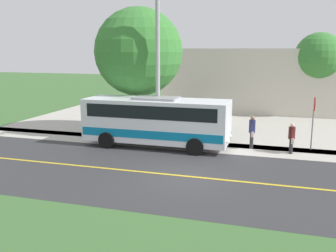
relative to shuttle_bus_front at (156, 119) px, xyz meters
name	(u,v)px	position (x,y,z in m)	size (l,w,h in m)	color
ground_plane	(185,176)	(4.51, 2.80, -1.52)	(120.00, 120.00, 0.00)	#3D6633
road_surface	(185,176)	(4.51, 2.80, -1.52)	(8.00, 100.00, 0.01)	#333335
sidewalk	(208,147)	(-0.69, 2.80, -1.52)	(2.40, 100.00, 0.01)	#B2ADA3
parking_lot_surface	(269,125)	(-7.89, 5.80, -1.52)	(14.00, 36.00, 0.01)	#B2ADA3
road_centre_line	(185,176)	(4.51, 2.80, -1.51)	(0.16, 100.00, 0.00)	gold
shuttle_bus_front	(156,119)	(0.00, 0.00, 0.00)	(2.67, 8.07, 2.75)	white
pedestrian_with_bags	(292,137)	(-0.63, 7.16, -0.67)	(0.72, 0.34, 1.60)	#262628
pedestrian_waiting	(252,131)	(-1.07, 5.11, -0.54)	(0.72, 0.34, 1.81)	#262628
stop_sign	(314,114)	(-1.59, 8.21, 0.44)	(0.76, 0.07, 2.88)	slate
street_light_pole	(157,57)	(-0.38, -0.06, 3.37)	(1.97, 0.24, 8.96)	#9E9EA3
parked_car_near	(210,110)	(-9.26, 1.26, -0.83)	(4.56, 2.34, 1.45)	white
tree_curbside	(139,52)	(-2.89, -2.11, 3.62)	(5.46, 5.46, 7.88)	brown
tree_lot_edge	(319,57)	(-12.89, 9.18, 3.18)	(3.80, 3.80, 6.63)	brown
commercial_building	(265,78)	(-16.89, 4.94, 1.17)	(10.00, 16.96, 5.37)	beige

